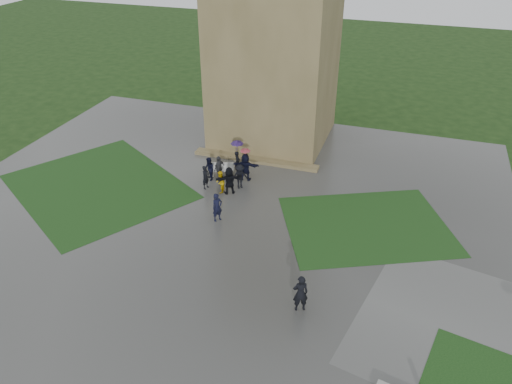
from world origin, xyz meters
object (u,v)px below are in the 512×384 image
(tower, at_px, (276,16))
(pedestrian_mid, at_px, (217,207))
(pedestrian_near, at_px, (300,293))
(bench, at_px, (222,169))

(tower, height_order, pedestrian_mid, tower)
(tower, height_order, pedestrian_near, tower)
(pedestrian_mid, bearing_deg, bench, 53.25)
(bench, bearing_deg, tower, 61.40)
(pedestrian_near, bearing_deg, pedestrian_mid, -67.96)
(tower, relative_size, pedestrian_near, 9.47)
(pedestrian_mid, xyz_separation_m, pedestrian_near, (6.24, -5.54, 0.09))
(bench, bearing_deg, pedestrian_mid, -88.02)
(tower, distance_m, bench, 11.18)
(bench, relative_size, pedestrian_near, 0.84)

